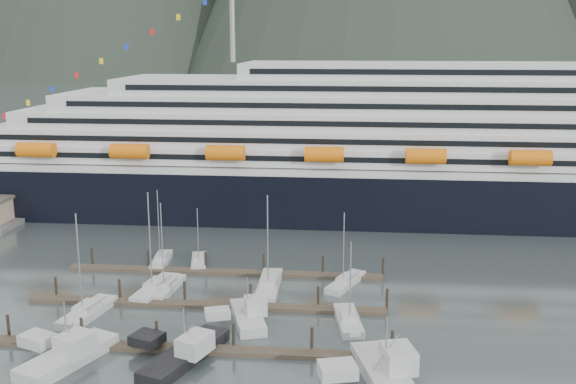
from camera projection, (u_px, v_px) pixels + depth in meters
name	position (u px, v px, depth m)	size (l,w,h in m)	color
ground	(238.00, 317.00, 86.09)	(1600.00, 1600.00, 0.00)	#424E4D
cruise_ship	(433.00, 156.00, 133.86)	(210.00, 30.40, 50.30)	black
dock_near	(181.00, 348.00, 76.84)	(48.18, 2.28, 3.20)	#403429
dock_mid	(206.00, 304.00, 89.45)	(48.18, 2.28, 3.20)	#403429
dock_far	(224.00, 272.00, 102.07)	(48.18, 2.28, 3.20)	#403429
sailboat_a	(87.00, 313.00, 86.30)	(4.71, 10.55, 14.44)	#AFAFAF
sailboat_b	(156.00, 289.00, 94.65)	(4.36, 11.04, 15.12)	#AFAFAF
sailboat_c	(167.00, 288.00, 95.03)	(3.41, 9.43, 13.43)	#AFAFAF
sailboat_d	(269.00, 286.00, 95.66)	(3.18, 12.28, 14.55)	#AFAFAF
sailboat_e	(161.00, 261.00, 106.84)	(3.15, 8.88, 12.44)	#AFAFAF
sailboat_f	(199.00, 262.00, 106.34)	(3.79, 8.10, 9.66)	#AFAFAF
sailboat_g	(346.00, 283.00, 97.20)	(5.97, 9.74, 11.44)	#AFAFAF
sailboat_h	(348.00, 321.00, 83.83)	(4.07, 9.51, 11.49)	#AFAFAF
trawler_b	(67.00, 355.00, 73.71)	(10.54, 12.60, 7.84)	#AFAFAF
trawler_c	(184.00, 353.00, 74.36)	(10.81, 13.86, 6.88)	black
trawler_d	(384.00, 373.00, 69.57)	(10.75, 13.95, 8.01)	#AFAFAF
trawler_e	(247.00, 316.00, 84.45)	(8.49, 10.53, 6.47)	#AFAFAF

